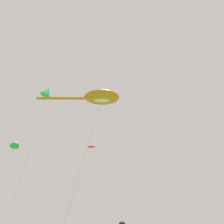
{
  "coord_description": "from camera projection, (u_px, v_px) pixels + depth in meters",
  "views": [
    {
      "loc": [
        -9.44,
        -1.2,
        1.5
      ],
      "look_at": [
        2.61,
        7.91,
        9.56
      ],
      "focal_mm": 33.9,
      "sensor_mm": 36.0,
      "label": 1
    }
  ],
  "objects": [
    {
      "name": "small_kite_diamond_red",
      "position": [
        47.0,
        92.0,
        19.9
      ],
      "size": [
        1.46,
        4.05,
        13.1
      ],
      "rotation": [
        0.0,
        0.0,
        -2.45
      ],
      "color": "green",
      "rests_on": "ground"
    },
    {
      "name": "small_kite_triangle_green",
      "position": [
        92.0,
        147.0,
        25.07
      ],
      "size": [
        2.05,
        4.73,
        9.91
      ],
      "rotation": [
        0.0,
        0.0,
        1.82
      ],
      "color": "red",
      "rests_on": "ground"
    },
    {
      "name": "small_kite_stunt_black",
      "position": [
        15.0,
        143.0,
        22.25
      ],
      "size": [
        1.4,
        3.65,
        9.66
      ],
      "rotation": [
        0.0,
        0.0,
        2.63
      ],
      "color": "green",
      "rests_on": "ground"
    },
    {
      "name": "big_show_kite",
      "position": [
        100.0,
        98.0,
        25.68
      ],
      "size": [
        7.88,
        9.02,
        15.59
      ],
      "rotation": [
        0.0,
        0.0,
        -0.92
      ],
      "color": "orange",
      "rests_on": "ground"
    }
  ]
}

